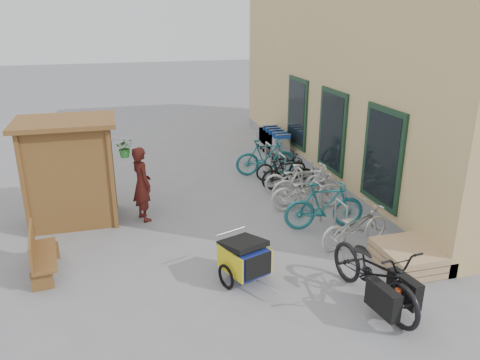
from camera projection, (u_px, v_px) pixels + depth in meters
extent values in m
plane|color=gray|center=(236.00, 253.00, 9.48)|extent=(80.00, 80.00, 0.00)
cube|color=tan|center=(407.00, 51.00, 14.00)|extent=(6.00, 13.00, 7.00)
cube|color=gray|center=(311.00, 165.00, 14.41)|extent=(0.18, 13.00, 0.30)
cube|color=#15301E|center=(382.00, 157.00, 10.26)|extent=(0.06, 1.50, 2.20)
cube|color=black|center=(381.00, 157.00, 10.25)|extent=(0.02, 1.25, 1.95)
cube|color=#15301E|center=(332.00, 131.00, 12.53)|extent=(0.06, 1.50, 2.20)
cube|color=black|center=(331.00, 131.00, 12.52)|extent=(0.02, 1.25, 1.95)
cube|color=#15301E|center=(297.00, 113.00, 14.80)|extent=(0.06, 1.50, 2.20)
cube|color=black|center=(296.00, 113.00, 14.79)|extent=(0.02, 1.25, 1.95)
cube|color=brown|center=(23.00, 187.00, 9.76)|extent=(0.09, 0.09, 2.30)
cube|color=brown|center=(112.00, 180.00, 10.21)|extent=(0.09, 0.09, 2.30)
cube|color=brown|center=(32.00, 168.00, 10.94)|extent=(0.09, 0.09, 2.30)
cube|color=brown|center=(112.00, 162.00, 11.39)|extent=(0.09, 0.09, 2.30)
cube|color=brown|center=(30.00, 177.00, 10.36)|extent=(0.05, 1.30, 2.30)
cube|color=brown|center=(69.00, 183.00, 10.01)|extent=(1.80, 0.05, 2.30)
cube|color=brown|center=(73.00, 166.00, 11.14)|extent=(1.80, 0.05, 2.30)
cube|color=brown|center=(64.00, 122.00, 10.17)|extent=(2.15, 1.65, 0.10)
cube|color=brown|center=(63.00, 185.00, 10.61)|extent=(1.30, 1.15, 0.04)
cube|color=brown|center=(59.00, 160.00, 10.41)|extent=(1.30, 1.15, 0.04)
cylinder|color=#A5A8AD|center=(117.00, 139.00, 9.95)|extent=(0.36, 0.02, 0.02)
imported|color=#266C26|center=(125.00, 148.00, 10.05)|extent=(0.38, 0.33, 0.42)
cylinder|color=#A5A8AD|center=(346.00, 226.00, 9.68)|extent=(0.05, 0.05, 0.84)
cylinder|color=#A5A8AD|center=(335.00, 217.00, 10.14)|extent=(0.05, 0.05, 0.84)
cylinder|color=#A5A8AD|center=(342.00, 203.00, 9.77)|extent=(0.05, 0.50, 0.05)
cylinder|color=#A5A8AD|center=(321.00, 204.00, 10.77)|extent=(0.05, 0.05, 0.84)
cylinder|color=#A5A8AD|center=(313.00, 197.00, 11.23)|extent=(0.05, 0.05, 0.84)
cylinder|color=#A5A8AD|center=(318.00, 184.00, 10.86)|extent=(0.05, 0.50, 0.05)
cylinder|color=#A5A8AD|center=(302.00, 187.00, 11.86)|extent=(0.05, 0.05, 0.84)
cylinder|color=#A5A8AD|center=(294.00, 180.00, 12.32)|extent=(0.05, 0.05, 0.84)
cylinder|color=#A5A8AD|center=(299.00, 168.00, 11.95)|extent=(0.05, 0.50, 0.05)
cylinder|color=#A5A8AD|center=(285.00, 172.00, 12.95)|extent=(0.05, 0.05, 0.84)
cylinder|color=#A5A8AD|center=(279.00, 167.00, 13.41)|extent=(0.05, 0.05, 0.84)
cylinder|color=#A5A8AD|center=(282.00, 155.00, 13.04)|extent=(0.05, 0.50, 0.05)
cylinder|color=#A5A8AD|center=(271.00, 160.00, 14.04)|extent=(0.05, 0.05, 0.84)
cylinder|color=#A5A8AD|center=(266.00, 155.00, 14.50)|extent=(0.05, 0.05, 0.84)
cylinder|color=#A5A8AD|center=(269.00, 144.00, 14.13)|extent=(0.05, 0.50, 0.05)
cube|color=tan|center=(406.00, 263.00, 8.93)|extent=(1.00, 1.20, 0.12)
cube|color=tan|center=(407.00, 257.00, 8.88)|extent=(1.00, 1.20, 0.12)
cube|color=tan|center=(408.00, 250.00, 8.84)|extent=(1.00, 1.20, 0.12)
cube|color=brown|center=(44.00, 256.00, 8.58)|extent=(0.57, 1.42, 0.06)
cube|color=brown|center=(32.00, 244.00, 8.45)|extent=(0.21, 1.37, 0.46)
cube|color=brown|center=(42.00, 281.00, 8.15)|extent=(0.37, 0.10, 0.37)
cube|color=brown|center=(49.00, 251.00, 9.15)|extent=(0.37, 0.10, 0.37)
cube|color=silver|center=(279.00, 143.00, 15.34)|extent=(0.51, 0.78, 0.48)
cube|color=#1948A4|center=(283.00, 137.00, 14.88)|extent=(0.51, 0.04, 0.17)
cylinder|color=silver|center=(284.00, 135.00, 14.83)|extent=(0.53, 0.03, 0.03)
cylinder|color=black|center=(276.00, 161.00, 15.17)|extent=(0.04, 0.11, 0.11)
cube|color=silver|center=(275.00, 141.00, 15.64)|extent=(0.51, 0.78, 0.48)
cube|color=#1948A4|center=(280.00, 134.00, 15.17)|extent=(0.51, 0.04, 0.17)
cylinder|color=silver|center=(280.00, 132.00, 15.12)|extent=(0.53, 0.03, 0.03)
cylinder|color=black|center=(272.00, 158.00, 15.46)|extent=(0.04, 0.11, 0.11)
cube|color=silver|center=(272.00, 138.00, 15.93)|extent=(0.51, 0.78, 0.48)
cube|color=#1948A4|center=(276.00, 132.00, 15.46)|extent=(0.51, 0.04, 0.17)
cylinder|color=silver|center=(277.00, 130.00, 15.41)|extent=(0.53, 0.03, 0.03)
cylinder|color=black|center=(269.00, 155.00, 15.75)|extent=(0.04, 0.11, 0.11)
cube|color=silver|center=(269.00, 136.00, 16.22)|extent=(0.51, 0.78, 0.48)
cube|color=#1948A4|center=(273.00, 130.00, 15.75)|extent=(0.51, 0.04, 0.17)
cylinder|color=silver|center=(274.00, 128.00, 15.71)|extent=(0.53, 0.03, 0.03)
cylinder|color=black|center=(266.00, 153.00, 16.05)|extent=(0.04, 0.11, 0.11)
cube|color=silver|center=(266.00, 134.00, 16.51)|extent=(0.51, 0.78, 0.48)
cube|color=#1948A4|center=(270.00, 128.00, 16.05)|extent=(0.51, 0.04, 0.17)
cylinder|color=silver|center=(270.00, 126.00, 16.00)|extent=(0.53, 0.03, 0.03)
cylinder|color=black|center=(264.00, 150.00, 16.34)|extent=(0.04, 0.11, 0.11)
cube|color=navy|center=(244.00, 258.00, 8.36)|extent=(0.82, 0.94, 0.46)
cube|color=gold|center=(230.00, 263.00, 8.19)|extent=(0.30, 0.74, 0.46)
cube|color=gold|center=(258.00, 253.00, 8.53)|extent=(0.30, 0.74, 0.46)
cube|color=black|center=(258.00, 266.00, 8.03)|extent=(0.53, 0.22, 0.42)
cube|color=black|center=(243.00, 243.00, 8.30)|extent=(0.87, 0.93, 0.22)
torus|color=black|center=(226.00, 277.00, 8.22)|extent=(0.21, 0.44, 0.45)
torus|color=black|center=(262.00, 263.00, 8.66)|extent=(0.21, 0.44, 0.45)
cylinder|color=#B7B7BC|center=(267.00, 287.00, 7.93)|extent=(0.26, 0.64, 0.03)
cylinder|color=#B7B7BC|center=(231.00, 231.00, 8.57)|extent=(0.60, 0.24, 0.03)
imported|color=black|center=(374.00, 271.00, 7.68)|extent=(1.05, 2.28, 1.16)
cube|color=black|center=(383.00, 299.00, 7.16)|extent=(0.26, 0.67, 0.45)
cube|color=black|center=(404.00, 289.00, 7.42)|extent=(0.26, 0.67, 0.45)
cube|color=#E94915|center=(394.00, 291.00, 7.27)|extent=(0.14, 0.19, 0.12)
imported|color=maroon|center=(142.00, 184.00, 10.73)|extent=(0.62, 0.75, 1.76)
imported|color=beige|center=(355.00, 226.00, 9.63)|extent=(1.78, 0.93, 0.89)
imported|color=#1D6C74|center=(324.00, 206.00, 10.38)|extent=(1.87, 0.74, 1.10)
imported|color=beige|center=(306.00, 191.00, 11.45)|extent=(1.83, 0.67, 0.96)
imported|color=beige|center=(307.00, 185.00, 11.65)|extent=(1.87, 0.72, 1.10)
imported|color=beige|center=(296.00, 179.00, 12.41)|extent=(1.74, 1.02, 0.87)
imported|color=black|center=(288.00, 173.00, 12.76)|extent=(1.53, 0.55, 0.90)
imported|color=black|center=(281.00, 166.00, 13.54)|extent=(1.52, 0.54, 0.80)
imported|color=#1D6C74|center=(266.00, 157.00, 13.88)|extent=(1.86, 0.69, 1.09)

